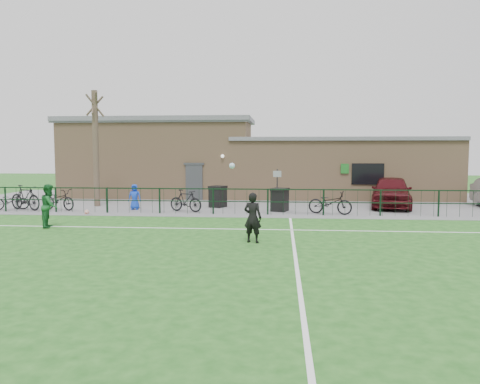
# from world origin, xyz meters

# --- Properties ---
(ground) EXTENTS (90.00, 90.00, 0.00)m
(ground) POSITION_xyz_m (0.00, 0.00, 0.00)
(ground) COLOR #1C5118
(ground) RESTS_ON ground
(paving_strip) EXTENTS (34.00, 13.00, 0.02)m
(paving_strip) POSITION_xyz_m (0.00, 13.50, 0.01)
(paving_strip) COLOR slate
(paving_strip) RESTS_ON ground
(pitch_line_touch) EXTENTS (28.00, 0.10, 0.01)m
(pitch_line_touch) POSITION_xyz_m (0.00, 7.80, 0.00)
(pitch_line_touch) COLOR white
(pitch_line_touch) RESTS_ON ground
(pitch_line_mid) EXTENTS (28.00, 0.10, 0.01)m
(pitch_line_mid) POSITION_xyz_m (0.00, 4.00, 0.00)
(pitch_line_mid) COLOR white
(pitch_line_mid) RESTS_ON ground
(pitch_line_perp) EXTENTS (0.10, 16.00, 0.01)m
(pitch_line_perp) POSITION_xyz_m (2.00, 0.00, 0.00)
(pitch_line_perp) COLOR white
(pitch_line_perp) RESTS_ON ground
(perimeter_fence) EXTENTS (28.00, 0.10, 1.20)m
(perimeter_fence) POSITION_xyz_m (0.00, 8.00, 0.60)
(perimeter_fence) COLOR black
(perimeter_fence) RESTS_ON ground
(bare_tree) EXTENTS (0.30, 0.30, 6.00)m
(bare_tree) POSITION_xyz_m (-8.00, 10.50, 3.00)
(bare_tree) COLOR #47372B
(bare_tree) RESTS_ON ground
(wheelie_bin_left) EXTENTS (0.92, 0.96, 1.01)m
(wheelie_bin_left) POSITION_xyz_m (-1.63, 10.57, 0.52)
(wheelie_bin_left) COLOR black
(wheelie_bin_left) RESTS_ON paving_strip
(wheelie_bin_right) EXTENTS (0.89, 0.95, 1.02)m
(wheelie_bin_right) POSITION_xyz_m (1.54, 9.24, 0.53)
(wheelie_bin_right) COLOR black
(wheelie_bin_right) RESTS_ON paving_strip
(sign_post) EXTENTS (0.06, 0.06, 2.00)m
(sign_post) POSITION_xyz_m (1.40, 9.84, 1.02)
(sign_post) COLOR black
(sign_post) RESTS_ON paving_strip
(car_maroon) EXTENTS (2.84, 5.03, 1.61)m
(car_maroon) POSITION_xyz_m (7.21, 11.30, 0.83)
(car_maroon) COLOR #460C11
(car_maroon) RESTS_ON paving_strip
(bicycle_a) EXTENTS (1.78, 1.24, 0.89)m
(bicycle_a) POSITION_xyz_m (-11.63, 8.63, 0.46)
(bicycle_a) COLOR black
(bicycle_a) RESTS_ON paving_strip
(bicycle_b) EXTENTS (2.10, 1.31, 1.22)m
(bicycle_b) POSITION_xyz_m (-10.83, 8.56, 0.63)
(bicycle_b) COLOR black
(bicycle_b) RESTS_ON paving_strip
(bicycle_c) EXTENTS (2.07, 1.31, 1.03)m
(bicycle_c) POSITION_xyz_m (-9.24, 8.77, 0.53)
(bicycle_c) COLOR black
(bicycle_c) RESTS_ON paving_strip
(bicycle_d) EXTENTS (1.81, 1.11, 1.05)m
(bicycle_d) POSITION_xyz_m (-2.91, 8.65, 0.55)
(bicycle_d) COLOR black
(bicycle_d) RESTS_ON paving_strip
(bicycle_e) EXTENTS (2.12, 1.32, 1.05)m
(bicycle_e) POSITION_xyz_m (3.83, 8.39, 0.55)
(bicycle_e) COLOR black
(bicycle_e) RESTS_ON paving_strip
(spectator_child) EXTENTS (0.65, 0.46, 1.25)m
(spectator_child) POSITION_xyz_m (-5.59, 9.25, 0.64)
(spectator_child) COLOR blue
(spectator_child) RESTS_ON paving_strip
(goalkeeper_kick) EXTENTS (1.42, 3.49, 2.44)m
(goalkeeper_kick) POSITION_xyz_m (0.68, 1.59, 0.84)
(goalkeeper_kick) COLOR black
(goalkeeper_kick) RESTS_ON ground
(outfield_player) EXTENTS (0.80, 0.93, 1.64)m
(outfield_player) POSITION_xyz_m (-7.17, 3.84, 0.82)
(outfield_player) COLOR #1A5D28
(outfield_player) RESTS_ON ground
(ball_ground) EXTENTS (0.22, 0.22, 0.22)m
(ball_ground) POSITION_xyz_m (-7.26, 7.45, 0.11)
(ball_ground) COLOR silver
(ball_ground) RESTS_ON ground
(clubhouse) EXTENTS (24.25, 5.40, 4.96)m
(clubhouse) POSITION_xyz_m (-0.88, 16.50, 2.22)
(clubhouse) COLOR tan
(clubhouse) RESTS_ON ground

